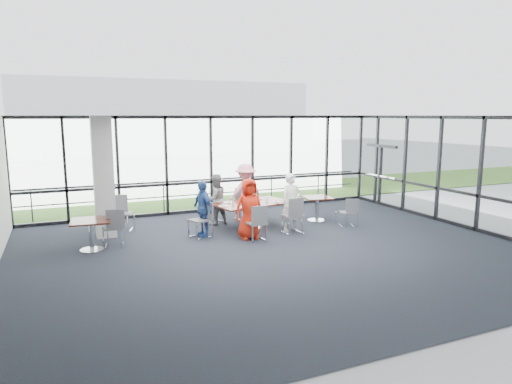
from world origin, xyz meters
name	(u,v)px	position (x,y,z in m)	size (l,w,h in m)	color
floor	(276,251)	(0.00, 0.00, -0.01)	(12.00, 10.00, 0.02)	black
ceiling	(277,116)	(0.00, 0.00, 3.20)	(12.00, 10.00, 0.04)	white
wall_front	(438,236)	(0.00, -5.00, 1.60)	(12.00, 0.10, 3.20)	silver
curtain_wall_back	(211,164)	(0.00, 5.00, 1.60)	(12.00, 0.10, 3.20)	white
curtain_wall_right	(465,172)	(6.00, 0.00, 1.60)	(0.10, 10.00, 3.20)	white
exit_door	(380,176)	(6.00, 3.75, 1.05)	(0.12, 1.60, 2.10)	black
structural_column	(103,177)	(-3.60, 3.00, 1.60)	(0.50, 0.50, 3.20)	silver
apron	(177,190)	(0.00, 10.00, -0.02)	(80.00, 70.00, 0.02)	gray
grass_strip	(189,196)	(0.00, 8.00, 0.01)	(80.00, 5.00, 0.01)	#2A4F19
hangar_main	(162,117)	(4.00, 32.00, 3.00)	(24.00, 10.00, 6.00)	white
guard_rail	(206,194)	(0.00, 5.60, 0.50)	(0.06, 0.06, 12.00)	#2D2D33
main_table	(252,206)	(0.33, 2.28, 0.64)	(2.38, 1.64, 0.75)	#3E120E
side_table_left	(91,225)	(-4.05, 1.77, 0.64)	(0.98, 0.98, 0.75)	#3E120E
side_table_right	(317,201)	(2.52, 2.33, 0.62)	(0.93, 0.93, 0.75)	#3E120E
diner_near_left	(249,209)	(-0.17, 1.27, 0.80)	(0.78, 0.51, 1.60)	red
diner_near_right	(291,202)	(1.23, 1.57, 0.81)	(0.59, 0.43, 1.62)	white
diner_far_left	(215,200)	(-0.49, 3.11, 0.75)	(0.73, 0.45, 1.51)	gray
diner_far_right	(245,192)	(0.55, 3.31, 0.88)	(1.13, 0.58, 1.75)	pink
diner_end	(203,209)	(-1.21, 1.99, 0.75)	(0.88, 0.48, 1.50)	#32589D
chair_main_nl	(257,223)	(-0.08, 0.98, 0.46)	(0.45, 0.45, 0.93)	slate
chair_main_nr	(293,216)	(1.13, 1.29, 0.49)	(0.48, 0.48, 0.99)	slate
chair_main_fl	(218,209)	(-0.35, 3.29, 0.42)	(0.41, 0.41, 0.83)	slate
chair_main_fr	(244,204)	(0.54, 3.44, 0.47)	(0.46, 0.46, 0.94)	slate
chair_main_end	(200,220)	(-1.32, 1.88, 0.47)	(0.46, 0.46, 0.94)	slate
chair_spare_la	(113,228)	(-3.52, 1.93, 0.47)	(0.46, 0.46, 0.94)	slate
chair_spare_lb	(123,214)	(-3.09, 3.46, 0.48)	(0.47, 0.47, 0.97)	slate
chair_spare_r	(347,212)	(2.98, 1.40, 0.41)	(0.40, 0.40, 0.81)	slate
plate_nl	(243,207)	(-0.14, 1.74, 0.76)	(0.26, 0.26, 0.01)	white
plate_nr	(276,202)	(1.00, 2.05, 0.76)	(0.26, 0.26, 0.01)	white
plate_fl	(229,202)	(-0.28, 2.51, 0.76)	(0.28, 0.28, 0.01)	white
plate_fr	(259,199)	(0.75, 2.73, 0.76)	(0.26, 0.26, 0.01)	white
plate_end	(223,206)	(-0.59, 2.09, 0.76)	(0.27, 0.27, 0.01)	white
tumbler_a	(250,202)	(0.16, 1.99, 0.82)	(0.07, 0.07, 0.14)	white
tumbler_b	(267,200)	(0.71, 2.08, 0.82)	(0.07, 0.07, 0.13)	white
tumbler_c	(248,198)	(0.32, 2.56, 0.82)	(0.07, 0.07, 0.15)	white
tumbler_d	(233,204)	(-0.34, 2.01, 0.82)	(0.07, 0.07, 0.13)	white
menu_a	(258,206)	(0.28, 1.71, 0.75)	(0.32, 0.22, 0.00)	silver
menu_b	(285,201)	(1.34, 2.16, 0.75)	(0.28, 0.19, 0.00)	silver
menu_c	(245,200)	(0.33, 2.77, 0.75)	(0.30, 0.21, 0.00)	silver
condiment_caddy	(251,201)	(0.34, 2.36, 0.77)	(0.10, 0.07, 0.04)	black
ketchup_bottle	(251,199)	(0.33, 2.33, 0.84)	(0.06, 0.06, 0.18)	maroon
green_bottle	(256,198)	(0.47, 2.32, 0.85)	(0.05, 0.05, 0.20)	#236527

